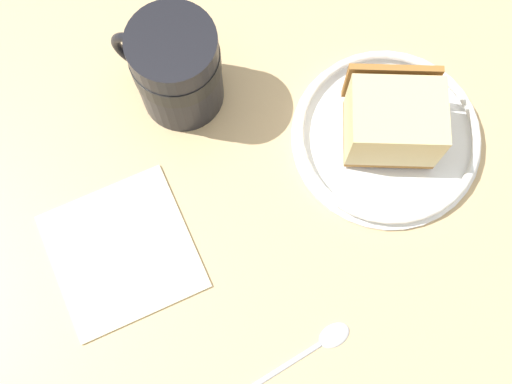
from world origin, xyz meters
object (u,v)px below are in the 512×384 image
Objects in this scene: tea_mug at (176,67)px; folded_napkin at (122,251)px; cake_slice at (394,120)px; teaspoon at (319,345)px; small_plate at (387,136)px.

tea_mug is 0.83× the size of folded_napkin.
cake_slice is 21.54cm from teaspoon.
teaspoon is (16.16, 13.72, -3.78)cm from cake_slice.
small_plate is 21.17cm from tea_mug.
teaspoon is at bearing 40.33° from cake_slice.
cake_slice is 0.97× the size of teaspoon.
cake_slice reaches higher than small_plate.
folded_napkin is at bearing -55.32° from teaspoon.
folded_napkin is at bearing -5.51° from cake_slice.
cake_slice is 0.85× the size of folded_napkin.
tea_mug is (14.90, -14.23, 4.84)cm from small_plate.
small_plate reaches higher than folded_napkin.
teaspoon reaches higher than folded_napkin.
cake_slice reaches higher than folded_napkin.
tea_mug is at bearing -42.95° from cake_slice.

